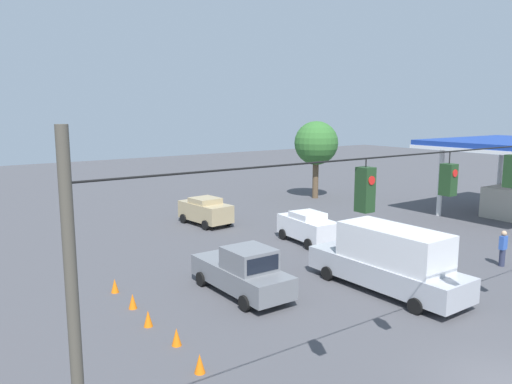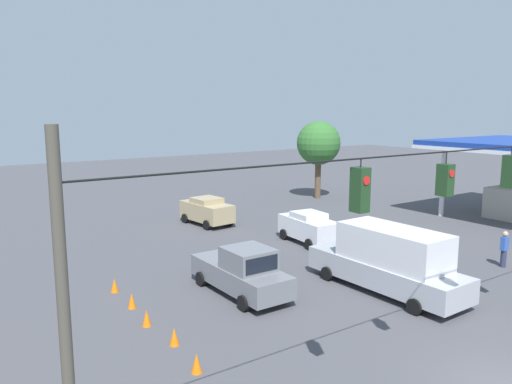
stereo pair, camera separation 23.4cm
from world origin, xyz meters
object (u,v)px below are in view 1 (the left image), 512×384
Objects in this scene: pickup_truck_grey_withflow_mid at (243,272)px; traffic_cone_nearest at (200,363)px; overhead_signal_span at (478,216)px; traffic_cone_fourth at (133,301)px; traffic_cone_fifth at (115,286)px; traffic_cone_second at (176,337)px; traffic_cone_third at (148,318)px; sedan_white_oncoming_far at (308,227)px; sedan_tan_oncoming_deep at (205,211)px; box_truck_silver_crossing_near at (389,260)px; tree_horizon_left at (316,144)px; pedestrian at (503,248)px.

traffic_cone_nearest is at bearing 44.86° from pickup_truck_grey_withflow_mid.
overhead_signal_span reaches higher than traffic_cone_fourth.
traffic_cone_second is at bearing 89.80° from traffic_cone_fifth.
overhead_signal_span is at bearing 128.40° from traffic_cone_third.
sedan_white_oncoming_far is 6.85× the size of traffic_cone_third.
sedan_tan_oncoming_deep is at bearing -136.80° from traffic_cone_fifth.
sedan_tan_oncoming_deep is at bearing -112.73° from pickup_truck_grey_withflow_mid.
box_truck_silver_crossing_near is (-3.25, -5.75, -3.35)m from overhead_signal_span.
box_truck_silver_crossing_near is 23.10m from tree_horizon_left.
pedestrian is (-7.57, 16.57, -0.04)m from sedan_tan_oncoming_deep.
traffic_cone_fourth is 1.00× the size of traffic_cone_fifth.
box_truck_silver_crossing_near is 10.08m from traffic_cone_nearest.
traffic_cone_nearest and traffic_cone_second have the same top height.
box_truck_silver_crossing_near is at bearing -119.48° from overhead_signal_span.
traffic_cone_fifth is (6.45, -12.39, -4.45)m from overhead_signal_span.
pedestrian reaches higher than traffic_cone_third.
traffic_cone_fifth is at bearing -90.20° from traffic_cone_second.
traffic_cone_second is 5.93m from traffic_cone_fifth.
pickup_truck_grey_withflow_mid is 8.78× the size of traffic_cone_third.
traffic_cone_fifth is (12.11, 1.39, -0.65)m from sedan_white_oncoming_far.
overhead_signal_span reaches higher than sedan_white_oncoming_far.
pickup_truck_grey_withflow_mid is at bearing 67.27° from sedan_tan_oncoming_deep.
sedan_tan_oncoming_deep reaches higher than traffic_cone_nearest.
pickup_truck_grey_withflow_mid is at bearing -18.80° from pedestrian.
pickup_truck_grey_withflow_mid is at bearing -149.27° from traffic_cone_second.
traffic_cone_nearest is 30.76m from tree_horizon_left.
pedestrian is (-7.39, 0.99, -0.47)m from box_truck_silver_crossing_near.
traffic_cone_nearest is (9.94, 1.28, -1.10)m from box_truck_silver_crossing_near.
sedan_white_oncoming_far is 6.85× the size of traffic_cone_nearest.
overhead_signal_span is 21.88m from sedan_tan_oncoming_deep.
traffic_cone_second is 29.32m from tree_horizon_left.
sedan_white_oncoming_far is at bearing -163.91° from traffic_cone_fourth.
traffic_cone_fifth is 0.33× the size of pedestrian.
traffic_cone_fifth is at bearing 6.55° from sedan_white_oncoming_far.
tree_horizon_left is at bearing -147.45° from traffic_cone_fourth.
traffic_cone_fourth is (0.01, -3.82, 0.00)m from traffic_cone_second.
pedestrian is (-17.09, 7.63, 0.63)m from traffic_cone_fifth.
pickup_truck_grey_withflow_mid is 13.42m from pedestrian.
traffic_cone_third is (12.30, 5.39, -0.65)m from sedan_white_oncoming_far.
overhead_signal_span reaches higher than sedan_tan_oncoming_deep.
traffic_cone_third is at bearing 87.19° from traffic_cone_fifth.
tree_horizon_left is (-22.53, -18.21, 4.50)m from traffic_cone_second.
overhead_signal_span is at bearing 102.77° from pickup_truck_grey_withflow_mid.
pickup_truck_grey_withflow_mid is 9.03m from sedan_white_oncoming_far.
traffic_cone_fifth is at bearing 43.20° from sedan_tan_oncoming_deep.
pickup_truck_grey_withflow_mid reaches higher than pedestrian.
traffic_cone_fifth is (4.39, -3.31, -0.67)m from pickup_truck_grey_withflow_mid.
pickup_truck_grey_withflow_mid reaches higher than sedan_white_oncoming_far.
pickup_truck_grey_withflow_mid reaches higher than traffic_cone_fourth.
sedan_tan_oncoming_deep is at bearing -65.45° from pedestrian.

